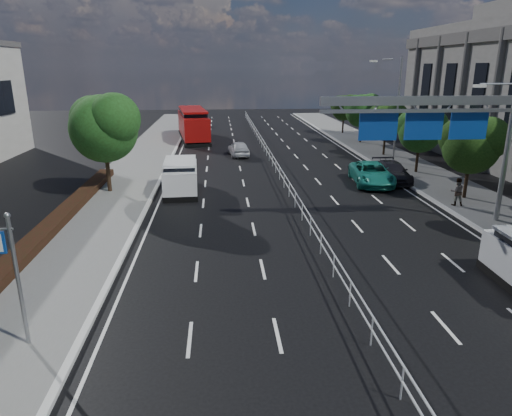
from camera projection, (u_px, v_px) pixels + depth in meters
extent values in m
plane|color=black|center=(363.00, 331.00, 14.85)|extent=(160.00, 160.00, 0.00)
cube|color=silver|center=(79.00, 342.00, 14.13)|extent=(0.25, 140.00, 0.15)
cube|color=silver|center=(277.00, 162.00, 35.96)|extent=(0.05, 85.00, 0.05)
cube|color=silver|center=(277.00, 168.00, 36.10)|extent=(0.05, 85.00, 0.05)
cube|color=black|center=(5.00, 270.00, 18.47)|extent=(1.00, 36.00, 0.44)
cylinder|color=gray|center=(19.00, 285.00, 13.41)|extent=(0.12, 0.12, 4.20)
sphere|color=gray|center=(7.00, 216.00, 12.77)|extent=(0.18, 0.18, 0.18)
cylinder|color=gray|center=(506.00, 158.00, 24.12)|extent=(0.28, 0.28, 7.20)
cube|color=gray|center=(420.00, 101.00, 22.84)|extent=(10.20, 0.25, 0.45)
cube|color=gray|center=(419.00, 111.00, 22.99)|extent=(10.20, 0.18, 0.18)
cylinder|color=gray|center=(499.00, 84.00, 22.91)|extent=(2.00, 0.10, 0.10)
cube|color=silver|center=(480.00, 86.00, 22.86)|extent=(0.60, 0.25, 0.15)
cube|color=navy|center=(468.00, 126.00, 23.61)|extent=(2.00, 0.08, 1.40)
cube|color=white|center=(468.00, 126.00, 23.66)|extent=(1.80, 0.02, 1.20)
cube|color=navy|center=(424.00, 126.00, 23.43)|extent=(2.00, 0.08, 1.40)
cube|color=white|center=(423.00, 126.00, 23.47)|extent=(1.80, 0.02, 1.20)
cube|color=navy|center=(378.00, 127.00, 23.24)|extent=(2.00, 0.08, 1.40)
cube|color=white|center=(378.00, 127.00, 23.29)|extent=(1.80, 0.02, 1.20)
cylinder|color=gray|center=(397.00, 112.00, 39.09)|extent=(0.16, 0.16, 9.00)
cylinder|color=gray|center=(388.00, 59.00, 37.72)|extent=(0.10, 2.40, 0.10)
cube|color=silver|center=(374.00, 61.00, 37.67)|extent=(0.60, 0.25, 0.15)
cube|color=#4C4947|center=(505.00, 33.00, 33.94)|extent=(0.40, 36.00, 1.00)
cylinder|color=black|center=(108.00, 168.00, 30.53)|extent=(0.28, 0.28, 3.50)
sphere|color=#1C3B12|center=(104.00, 129.00, 29.76)|extent=(4.40, 4.40, 4.40)
sphere|color=#1C3B12|center=(115.00, 119.00, 28.99)|extent=(3.30, 3.30, 3.30)
sphere|color=#1C3B12|center=(94.00, 119.00, 30.16)|extent=(3.08, 3.08, 3.08)
cylinder|color=black|center=(467.00, 178.00, 29.10)|extent=(0.22, 0.22, 2.80)
sphere|color=black|center=(471.00, 146.00, 28.48)|extent=(3.50, 3.50, 3.50)
sphere|color=black|center=(488.00, 138.00, 27.87)|extent=(2.62, 2.62, 2.62)
sphere|color=black|center=(458.00, 138.00, 28.80)|extent=(2.45, 2.45, 2.45)
cylinder|color=black|center=(417.00, 157.00, 36.25)|extent=(0.22, 0.22, 2.70)
sphere|color=#1C3B12|center=(420.00, 132.00, 35.66)|extent=(3.30, 3.30, 3.30)
sphere|color=#1C3B12|center=(432.00, 125.00, 35.08)|extent=(2.48, 2.48, 2.47)
sphere|color=#1C3B12|center=(411.00, 125.00, 35.96)|extent=(2.31, 2.31, 2.31)
cylinder|color=black|center=(384.00, 142.00, 43.40)|extent=(0.21, 0.21, 2.65)
sphere|color=black|center=(386.00, 121.00, 42.81)|extent=(3.20, 3.20, 3.20)
sphere|color=black|center=(395.00, 116.00, 42.25)|extent=(2.40, 2.40, 2.40)
sphere|color=black|center=(379.00, 116.00, 43.10)|extent=(2.24, 2.24, 2.24)
cylinder|color=black|center=(361.00, 131.00, 50.50)|extent=(0.23, 0.23, 2.85)
sphere|color=#1C3B12|center=(362.00, 111.00, 49.87)|extent=(3.60, 3.60, 3.60)
sphere|color=#1C3B12|center=(371.00, 106.00, 49.25)|extent=(2.70, 2.70, 2.70)
sphere|color=#1C3B12|center=(355.00, 107.00, 50.20)|extent=(2.52, 2.52, 2.52)
cylinder|color=black|center=(343.00, 124.00, 57.68)|extent=(0.21, 0.21, 2.60)
sphere|color=black|center=(344.00, 108.00, 57.10)|extent=(3.10, 3.10, 3.10)
sphere|color=black|center=(350.00, 104.00, 56.55)|extent=(2.32, 2.33, 2.32)
sphere|color=black|center=(339.00, 104.00, 57.38)|extent=(2.17, 2.17, 2.17)
cube|color=black|center=(181.00, 190.00, 31.13)|extent=(2.44, 5.21, 0.36)
cube|color=white|center=(181.00, 177.00, 30.87)|extent=(2.39, 5.11, 1.51)
cube|color=black|center=(180.00, 166.00, 30.64)|extent=(2.16, 3.70, 0.67)
cube|color=white|center=(180.00, 161.00, 30.54)|extent=(2.26, 4.00, 0.13)
cylinder|color=black|center=(166.00, 194.00, 29.40)|extent=(0.35, 0.77, 0.75)
cylinder|color=black|center=(195.00, 193.00, 29.62)|extent=(0.35, 0.77, 0.75)
cylinder|color=black|center=(169.00, 182.00, 32.53)|extent=(0.35, 0.77, 0.75)
cylinder|color=black|center=(195.00, 181.00, 32.75)|extent=(0.35, 0.77, 0.75)
cube|color=black|center=(194.00, 138.00, 53.71)|extent=(4.40, 12.14, 0.35)
cube|color=maroon|center=(193.00, 125.00, 53.26)|extent=(4.31, 11.90, 2.41)
cube|color=black|center=(193.00, 114.00, 52.90)|extent=(3.66, 8.64, 1.06)
cube|color=maroon|center=(192.00, 110.00, 52.74)|extent=(3.86, 9.35, 0.21)
cylinder|color=black|center=(186.00, 141.00, 49.84)|extent=(0.41, 0.77, 0.73)
cylinder|color=black|center=(207.00, 141.00, 50.32)|extent=(0.41, 0.77, 0.73)
cylinder|color=black|center=(181.00, 132.00, 57.00)|extent=(0.41, 0.77, 0.73)
cylinder|color=black|center=(200.00, 131.00, 57.47)|extent=(0.41, 0.77, 0.73)
imported|color=#BABCC2|center=(239.00, 148.00, 43.71)|extent=(2.17, 4.34, 1.42)
imported|color=black|center=(194.00, 120.00, 65.83)|extent=(2.23, 5.26, 1.69)
cylinder|color=black|center=(492.00, 267.00, 18.74)|extent=(0.33, 0.72, 0.71)
imported|color=#1D8273|center=(372.00, 174.00, 33.14)|extent=(3.16, 5.85, 1.56)
imported|color=black|center=(392.00, 172.00, 34.03)|extent=(2.16, 4.98, 1.43)
imported|color=gray|center=(457.00, 192.00, 27.57)|extent=(0.94, 0.80, 1.70)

